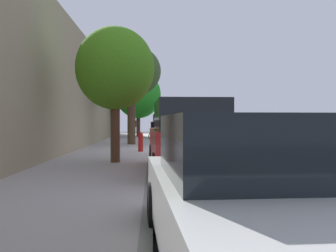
{
  "coord_description": "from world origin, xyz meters",
  "views": [
    {
      "loc": [
        1.6,
        17.96,
        1.46
      ],
      "look_at": [
        0.48,
        -9.96,
        1.07
      ],
      "focal_mm": 41.29,
      "sensor_mm": 36.0,
      "label": 1
    }
  ],
  "objects_px": {
    "bicycle_at_curb": "(158,136)",
    "fire_hydrant": "(141,142)",
    "parked_suv_red_second": "(188,137)",
    "street_tree_near_cyclist": "(138,95)",
    "pedestrian_on_phone": "(133,126)",
    "parked_sedan_white_mid": "(248,194)",
    "street_tree_mid_block": "(131,72)",
    "street_tree_far_end": "(115,69)",
    "cyclist_with_backpack": "(155,126)",
    "parked_pickup_silver_nearest": "(164,128)"
  },
  "relations": [
    {
      "from": "parked_pickup_silver_nearest",
      "to": "parked_suv_red_second",
      "type": "relative_size",
      "value": 1.12
    },
    {
      "from": "parked_pickup_silver_nearest",
      "to": "parked_sedan_white_mid",
      "type": "xyz_separation_m",
      "value": [
        -0.01,
        27.8,
        -0.15
      ]
    },
    {
      "from": "street_tree_far_end",
      "to": "pedestrian_on_phone",
      "type": "height_order",
      "value": "street_tree_far_end"
    },
    {
      "from": "cyclist_with_backpack",
      "to": "street_tree_near_cyclist",
      "type": "height_order",
      "value": "street_tree_near_cyclist"
    },
    {
      "from": "street_tree_near_cyclist",
      "to": "fire_hydrant",
      "type": "relative_size",
      "value": 6.52
    },
    {
      "from": "parked_pickup_silver_nearest",
      "to": "parked_sedan_white_mid",
      "type": "relative_size",
      "value": 1.19
    },
    {
      "from": "parked_sedan_white_mid",
      "to": "street_tree_mid_block",
      "type": "distance_m",
      "value": 18.55
    },
    {
      "from": "bicycle_at_curb",
      "to": "street_tree_far_end",
      "type": "distance_m",
      "value": 15.75
    },
    {
      "from": "street_tree_far_end",
      "to": "pedestrian_on_phone",
      "type": "xyz_separation_m",
      "value": [
        0.49,
        -20.25,
        -2.06
      ]
    },
    {
      "from": "parked_suv_red_second",
      "to": "pedestrian_on_phone",
      "type": "relative_size",
      "value": 2.97
    },
    {
      "from": "bicycle_at_curb",
      "to": "parked_suv_red_second",
      "type": "bearing_deg",
      "value": 91.77
    },
    {
      "from": "bicycle_at_curb",
      "to": "street_tree_near_cyclist",
      "type": "xyz_separation_m",
      "value": [
        1.58,
        -4.46,
        3.26
      ]
    },
    {
      "from": "parked_sedan_white_mid",
      "to": "street_tree_far_end",
      "type": "relative_size",
      "value": 1.04
    },
    {
      "from": "parked_sedan_white_mid",
      "to": "pedestrian_on_phone",
      "type": "relative_size",
      "value": 2.79
    },
    {
      "from": "bicycle_at_curb",
      "to": "fire_hydrant",
      "type": "height_order",
      "value": "fire_hydrant"
    },
    {
      "from": "fire_hydrant",
      "to": "parked_pickup_silver_nearest",
      "type": "bearing_deg",
      "value": -95.43
    },
    {
      "from": "parked_pickup_silver_nearest",
      "to": "street_tree_near_cyclist",
      "type": "relative_size",
      "value": 0.97
    },
    {
      "from": "parked_pickup_silver_nearest",
      "to": "pedestrian_on_phone",
      "type": "height_order",
      "value": "parked_pickup_silver_nearest"
    },
    {
      "from": "parked_suv_red_second",
      "to": "cyclist_with_backpack",
      "type": "relative_size",
      "value": 2.74
    },
    {
      "from": "parked_suv_red_second",
      "to": "street_tree_near_cyclist",
      "type": "distance_m",
      "value": 22.42
    },
    {
      "from": "street_tree_far_end",
      "to": "pedestrian_on_phone",
      "type": "bearing_deg",
      "value": -88.6
    },
    {
      "from": "bicycle_at_curb",
      "to": "cyclist_with_backpack",
      "type": "xyz_separation_m",
      "value": [
        0.22,
        -0.44,
        0.69
      ]
    },
    {
      "from": "parked_pickup_silver_nearest",
      "to": "cyclist_with_backpack",
      "type": "xyz_separation_m",
      "value": [
        0.75,
        3.3,
        0.16
      ]
    },
    {
      "from": "parked_suv_red_second",
      "to": "pedestrian_on_phone",
      "type": "height_order",
      "value": "parked_suv_red_second"
    },
    {
      "from": "parked_sedan_white_mid",
      "to": "parked_pickup_silver_nearest",
      "type": "bearing_deg",
      "value": -89.98
    },
    {
      "from": "bicycle_at_curb",
      "to": "cyclist_with_backpack",
      "type": "bearing_deg",
      "value": -63.21
    },
    {
      "from": "parked_sedan_white_mid",
      "to": "street_tree_near_cyclist",
      "type": "xyz_separation_m",
      "value": [
        2.11,
        -28.52,
        2.88
      ]
    },
    {
      "from": "cyclist_with_backpack",
      "to": "street_tree_mid_block",
      "type": "relative_size",
      "value": 0.31
    },
    {
      "from": "parked_suv_red_second",
      "to": "bicycle_at_curb",
      "type": "height_order",
      "value": "parked_suv_red_second"
    },
    {
      "from": "street_tree_far_end",
      "to": "fire_hydrant",
      "type": "height_order",
      "value": "street_tree_far_end"
    },
    {
      "from": "parked_suv_red_second",
      "to": "street_tree_near_cyclist",
      "type": "bearing_deg",
      "value": -84.53
    },
    {
      "from": "parked_pickup_silver_nearest",
      "to": "street_tree_near_cyclist",
      "type": "bearing_deg",
      "value": -19.04
    },
    {
      "from": "street_tree_mid_block",
      "to": "street_tree_far_end",
      "type": "distance_m",
      "value": 9.54
    },
    {
      "from": "bicycle_at_curb",
      "to": "pedestrian_on_phone",
      "type": "distance_m",
      "value": 5.29
    },
    {
      "from": "street_tree_near_cyclist",
      "to": "street_tree_far_end",
      "type": "bearing_deg",
      "value": 90.0
    },
    {
      "from": "bicycle_at_curb",
      "to": "street_tree_far_end",
      "type": "relative_size",
      "value": 0.32
    },
    {
      "from": "bicycle_at_curb",
      "to": "cyclist_with_backpack",
      "type": "relative_size",
      "value": 0.8
    },
    {
      "from": "parked_pickup_silver_nearest",
      "to": "bicycle_at_curb",
      "type": "bearing_deg",
      "value": 81.97
    },
    {
      "from": "street_tree_mid_block",
      "to": "parked_pickup_silver_nearest",
      "type": "bearing_deg",
      "value": -102.24
    },
    {
      "from": "cyclist_with_backpack",
      "to": "street_tree_near_cyclist",
      "type": "distance_m",
      "value": 4.96
    },
    {
      "from": "parked_pickup_silver_nearest",
      "to": "street_tree_far_end",
      "type": "xyz_separation_m",
      "value": [
        2.1,
        19.17,
        2.21
      ]
    },
    {
      "from": "parked_pickup_silver_nearest",
      "to": "fire_hydrant",
      "type": "xyz_separation_m",
      "value": [
        1.42,
        14.97,
        -0.34
      ]
    },
    {
      "from": "fire_hydrant",
      "to": "bicycle_at_curb",
      "type": "bearing_deg",
      "value": -94.56
    },
    {
      "from": "parked_sedan_white_mid",
      "to": "street_tree_far_end",
      "type": "bearing_deg",
      "value": -76.23
    },
    {
      "from": "cyclist_with_backpack",
      "to": "street_tree_mid_block",
      "type": "height_order",
      "value": "street_tree_mid_block"
    },
    {
      "from": "parked_sedan_white_mid",
      "to": "bicycle_at_curb",
      "type": "distance_m",
      "value": 24.07
    },
    {
      "from": "cyclist_with_backpack",
      "to": "pedestrian_on_phone",
      "type": "relative_size",
      "value": 1.08
    },
    {
      "from": "cyclist_with_backpack",
      "to": "street_tree_near_cyclist",
      "type": "bearing_deg",
      "value": -71.42
    },
    {
      "from": "cyclist_with_backpack",
      "to": "street_tree_far_end",
      "type": "xyz_separation_m",
      "value": [
        1.35,
        15.87,
        2.05
      ]
    },
    {
      "from": "parked_suv_red_second",
      "to": "street_tree_far_end",
      "type": "bearing_deg",
      "value": -46.98
    }
  ]
}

